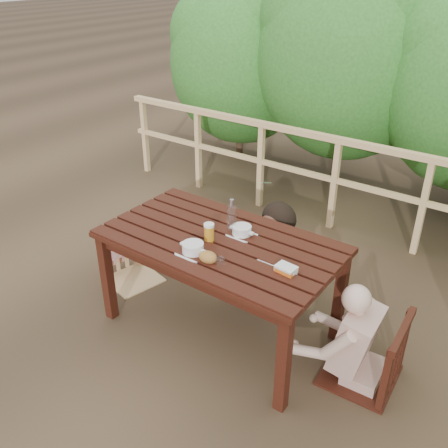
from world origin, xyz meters
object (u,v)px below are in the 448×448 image
Objects in this scene: table at (220,285)px; woman at (292,220)px; bottle at (232,217)px; chair_left at (130,239)px; soup_far at (242,231)px; diner_right at (376,310)px; tumbler at (221,263)px; butter_tub at (286,270)px; chair_right at (369,319)px; bread_roll at (208,257)px; chair_far at (289,245)px; beer_glass at (209,233)px; soup_near at (193,249)px.

woman is at bearing 78.28° from table.
bottle is (-0.16, -0.64, 0.26)m from woman.
chair_left is 1.17m from soup_far.
diner_right is at bearing 7.30° from table.
soup_far reaches higher than table.
tumbler is (0.20, -0.27, 0.43)m from table.
bottle reaches higher than butter_tub.
chair_right is 7.50× the size of bread_roll.
chair_far is at bearing 100.96° from woman.
chair_right reaches higher than chair_left.
beer_glass reaches higher than tumbler.
beer_glass reaches higher than soup_far.
chair_far is 0.24m from woman.
chair_right reaches higher than tumbler.
soup_far is at bearing 55.44° from beer_glass.
diner_right is (0.96, -0.62, 0.17)m from chair_far.
chair_right is at bearing 9.90° from beer_glass.
beer_glass reaches higher than bread_roll.
woman is (0.00, 0.02, 0.24)m from chair_far.
table is 1.11m from chair_right.
bottle is at bearing -92.74° from chair_right.
beer_glass is at bearing 93.17° from soup_near.
tumbler is at bearing -53.03° from table.
bottle reaches higher than bread_roll.
chair_left is at bearing -174.78° from bottle.
diner_right is at bearing -21.65° from chair_far.
chair_right reaches higher than butter_tub.
chair_left is at bearing 162.75° from soup_near.
beer_glass is at bearing -83.09° from chair_left.
soup_near is at bearing 89.77° from woman.
chair_far is at bearing 77.98° from table.
butter_tub reaches higher than table.
chair_left is 3.41× the size of soup_near.
beer_glass is 0.34m from tumbler.
woman is at bearing 53.48° from diner_right.
table is 1.00m from chair_left.
chair_left is 5.98× the size of beer_glass.
beer_glass is (-0.14, -0.21, 0.03)m from soup_far.
chair_left is 1.22m from bread_roll.
bread_roll is at bearing -82.27° from chair_far.
chair_far is at bearing -126.51° from chair_right.
butter_tub is at bearing -81.76° from chair_left.
chair_right is at bearing 22.86° from bread_roll.
tumbler is at bearing -63.96° from bottle.
tumbler reaches higher than butter_tub.
butter_tub is at bearing -21.15° from bottle.
chair_left is at bearing 177.38° from table.
diner_right is at bearing -0.26° from soup_far.
chair_right is at bearing 156.68° from woman.
bread_roll is 0.10m from tumbler.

